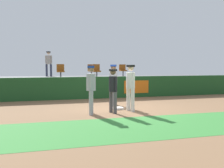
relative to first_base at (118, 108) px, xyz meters
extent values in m
plane|color=#846042|center=(0.14, -0.06, -0.04)|extent=(60.00, 60.00, 0.00)
cube|color=#388438|center=(0.14, -3.07, -0.04)|extent=(18.00, 2.80, 0.01)
cube|color=white|center=(0.00, 0.00, 0.00)|extent=(0.40, 0.40, 0.08)
cylinder|color=white|center=(0.33, -0.36, 0.42)|extent=(0.16, 0.16, 0.92)
cylinder|color=white|center=(0.40, -0.68, 0.42)|extent=(0.16, 0.16, 0.92)
cylinder|color=white|center=(0.36, -0.52, 1.21)|extent=(0.42, 0.42, 0.65)
sphere|color=beige|center=(0.36, -0.52, 1.71)|extent=(0.24, 0.24, 0.24)
cube|color=black|center=(0.36, -0.52, 1.79)|extent=(0.30, 0.30, 0.08)
cylinder|color=white|center=(0.32, -0.31, 1.23)|extent=(0.09, 0.09, 0.61)
cylinder|color=white|center=(0.41, -0.73, 1.23)|extent=(0.09, 0.09, 0.61)
ellipsoid|color=brown|center=(0.42, -0.29, 0.96)|extent=(0.16, 0.22, 0.28)
cylinder|color=#9EA3AD|center=(-1.26, -0.60, 0.41)|extent=(0.15, 0.15, 0.90)
cylinder|color=#9EA3AD|center=(-1.33, -0.92, 0.41)|extent=(0.15, 0.15, 0.90)
cylinder|color=#9EA3AD|center=(-1.30, -0.76, 1.18)|extent=(0.42, 0.42, 0.64)
sphere|color=#8C6647|center=(-1.30, -0.76, 1.68)|extent=(0.24, 0.24, 0.24)
cube|color=#193899|center=(-1.30, -0.76, 1.76)|extent=(0.30, 0.30, 0.08)
cylinder|color=#9EA3AD|center=(-1.25, -0.56, 1.20)|extent=(0.09, 0.09, 0.60)
cylinder|color=#9EA3AD|center=(-1.34, -0.97, 1.20)|extent=(0.09, 0.09, 0.60)
cylinder|color=#9EA3AD|center=(0.16, 1.23, 0.42)|extent=(0.16, 0.16, 0.93)
cylinder|color=#9EA3AD|center=(0.02, 0.93, 0.42)|extent=(0.16, 0.16, 0.93)
cylinder|color=#9EA3AD|center=(0.09, 1.08, 1.22)|extent=(0.47, 0.47, 0.65)
sphere|color=brown|center=(0.09, 1.08, 1.73)|extent=(0.24, 0.24, 0.24)
cube|color=#193899|center=(0.09, 1.08, 1.81)|extent=(0.34, 0.34, 0.09)
cylinder|color=#9EA3AD|center=(0.18, 1.28, 1.24)|extent=(0.10, 0.10, 0.61)
cylinder|color=#9EA3AD|center=(0.00, 0.88, 1.24)|extent=(0.10, 0.10, 0.61)
cylinder|color=#4C4C51|center=(-0.47, -0.59, 0.38)|extent=(0.14, 0.14, 0.84)
cylinder|color=#4C4C51|center=(-0.39, -0.88, 0.38)|extent=(0.14, 0.14, 0.84)
cylinder|color=black|center=(-0.43, -0.74, 1.10)|extent=(0.40, 0.40, 0.59)
sphere|color=brown|center=(-0.43, -0.74, 1.56)|extent=(0.22, 0.22, 0.22)
cube|color=black|center=(-0.43, -0.74, 1.63)|extent=(0.29, 0.29, 0.08)
cylinder|color=black|center=(-0.48, -0.55, 1.12)|extent=(0.09, 0.09, 0.55)
cylinder|color=black|center=(-0.37, -0.92, 1.12)|extent=(0.09, 0.09, 0.55)
cube|color=#19471E|center=(0.14, 3.65, 0.57)|extent=(18.00, 0.24, 1.22)
cube|color=orange|center=(2.16, 3.52, 0.57)|extent=(1.50, 0.02, 0.73)
cube|color=#59595E|center=(0.14, 6.22, 0.51)|extent=(18.00, 4.80, 1.10)
cylinder|color=#4C4C51|center=(2.39, 6.82, 1.26)|extent=(0.08, 0.08, 0.40)
cube|color=#8C4714|center=(2.39, 6.82, 1.46)|extent=(0.48, 0.44, 0.08)
cube|color=#8C4714|center=(2.39, 7.01, 1.70)|extent=(0.48, 0.06, 0.40)
cylinder|color=#4C4C51|center=(0.11, 6.82, 1.26)|extent=(0.08, 0.08, 0.40)
cube|color=#8C4714|center=(0.11, 6.82, 1.46)|extent=(0.46, 0.44, 0.08)
cube|color=#8C4714|center=(0.11, 7.01, 1.70)|extent=(0.46, 0.06, 0.40)
cylinder|color=#4C4C51|center=(0.11, 5.02, 1.26)|extent=(0.08, 0.08, 0.40)
cube|color=#8C4714|center=(0.11, 5.02, 1.46)|extent=(0.45, 0.44, 0.08)
cube|color=#8C4714|center=(0.11, 5.21, 1.70)|extent=(0.45, 0.06, 0.40)
cylinder|color=#4C4C51|center=(-2.08, 5.02, 1.26)|extent=(0.08, 0.08, 0.40)
cube|color=#8C4714|center=(-2.08, 5.02, 1.46)|extent=(0.45, 0.44, 0.08)
cube|color=#8C4714|center=(-2.08, 5.21, 1.70)|extent=(0.45, 0.06, 0.40)
cylinder|color=#33384C|center=(-2.57, 7.79, 1.48)|extent=(0.15, 0.15, 0.85)
cylinder|color=#33384C|center=(-2.86, 7.88, 1.48)|extent=(0.15, 0.15, 0.85)
cylinder|color=#A5998C|center=(-2.72, 7.83, 2.21)|extent=(0.42, 0.42, 0.60)
sphere|color=beige|center=(-2.72, 7.83, 2.68)|extent=(0.22, 0.22, 0.22)
cube|color=black|center=(-2.72, 7.83, 2.75)|extent=(0.30, 0.30, 0.08)
cylinder|color=#A5998C|center=(-2.53, 7.77, 2.23)|extent=(0.09, 0.09, 0.56)
cylinder|color=#A5998C|center=(-2.91, 7.90, 2.23)|extent=(0.09, 0.09, 0.56)
camera|label=1|loc=(-2.94, -9.88, 1.80)|focal=39.46mm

